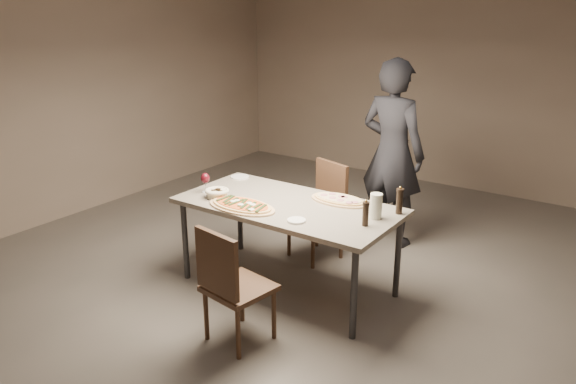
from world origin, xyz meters
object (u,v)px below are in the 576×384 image
Objects in this scene: chair_far at (322,205)px; diner at (392,153)px; dining_table at (288,210)px; pepper_mill_left at (366,213)px; chair_near at (230,281)px; zucchini_pizza at (242,205)px; ham_pizza at (339,200)px; carafe at (376,206)px; bread_basket at (217,193)px.

chair_far is 0.49× the size of diner.
pepper_mill_left reaches higher than dining_table.
chair_near is at bearing 93.38° from diner.
diner is at bearing 95.72° from chair_near.
pepper_mill_left is 0.22× the size of chair_far.
pepper_mill_left is 1.51m from diner.
zucchini_pizza is 0.80m from ham_pizza.
chair_near is 1.65m from chair_far.
chair_far is (0.15, 0.99, -0.26)m from zucchini_pizza.
carafe is at bearing 15.72° from zucchini_pizza.
carafe reaches higher than ham_pizza.
carafe is 0.11× the size of diner.
ham_pizza is at bearing 28.93° from bread_basket.
chair_near is at bearing -63.90° from zucchini_pizza.
bread_basket reaches higher than zucchini_pizza.
diner is (-0.04, 1.10, 0.15)m from ham_pizza.
bread_basket is at bearing -166.03° from carafe.
zucchini_pizza reaches higher than ham_pizza.
diner is (0.12, 2.29, 0.42)m from chair_near.
chair_far reaches higher than ham_pizza.
zucchini_pizza is at bearing 78.87° from diner.
diner reaches higher than carafe.
dining_table is at bearing 174.96° from pepper_mill_left.
carafe is 0.22× the size of chair_near.
ham_pizza is 2.47× the size of bread_basket.
chair_near reaches higher than bread_basket.
ham_pizza is at bearing 140.44° from pepper_mill_left.
chair_far is at bearing 144.05° from carafe.
carafe is at bearing -36.99° from ham_pizza.
pepper_mill_left is 0.18m from carafe.
carafe is (-0.00, 0.18, 0.00)m from pepper_mill_left.
ham_pizza is (0.31, 0.28, 0.07)m from dining_table.
chair_near is (-0.58, -0.85, -0.35)m from pepper_mill_left.
chair_far is (0.47, 0.92, -0.29)m from bread_basket.
carafe is at bearing 91.35° from pepper_mill_left.
chair_far reaches higher than chair_near.
diner is (0.52, 1.66, 0.15)m from zucchini_pizza.
diner is at bearing 66.25° from zucchini_pizza.
zucchini_pizza is at bearing -150.20° from ham_pizza.
chair_far reaches higher than zucchini_pizza.
bread_basket is 1.04× the size of carafe.
ham_pizza is at bearing 91.04° from chair_near.
bread_basket is at bearing 80.30° from chair_far.
pepper_mill_left reaches higher than zucchini_pizza.
ham_pizza is 0.45m from carafe.
diner reaches higher than ham_pizza.
pepper_mill_left is at bearing 154.26° from chair_far.
chair_far is at bearing 62.97° from bread_basket.
ham_pizza is 2.49× the size of pepper_mill_left.
chair_far is (-0.10, 0.71, -0.19)m from dining_table.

